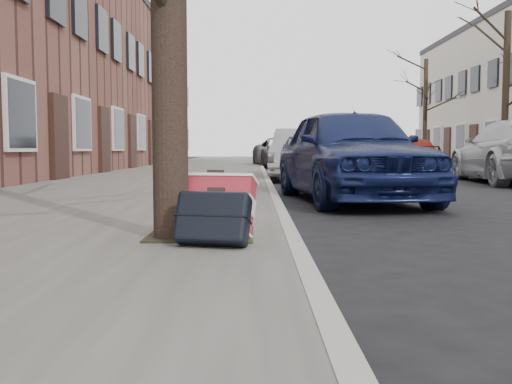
{
  "coord_description": "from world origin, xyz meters",
  "views": [
    {
      "loc": [
        -1.56,
        -3.46,
        0.83
      ],
      "look_at": [
        -1.55,
        0.8,
        0.51
      ],
      "focal_mm": 40.0,
      "sensor_mm": 36.0,
      "label": 1
    }
  ],
  "objects_px": {
    "suitcase_red": "(211,206)",
    "car_near_front": "(350,153)",
    "car_near_mid": "(302,154)",
    "suitcase_navy": "(213,218)"
  },
  "relations": [
    {
      "from": "suitcase_red",
      "to": "car_near_front",
      "type": "xyz_separation_m",
      "value": [
        1.86,
        4.53,
        0.38
      ]
    },
    {
      "from": "suitcase_red",
      "to": "car_near_mid",
      "type": "bearing_deg",
      "value": 96.59
    },
    {
      "from": "suitcase_navy",
      "to": "car_near_front",
      "type": "distance_m",
      "value": 5.28
    },
    {
      "from": "suitcase_navy",
      "to": "car_near_mid",
      "type": "xyz_separation_m",
      "value": [
        1.6,
        11.3,
        0.36
      ]
    },
    {
      "from": "car_near_front",
      "to": "car_near_mid",
      "type": "xyz_separation_m",
      "value": [
        -0.22,
        6.36,
        -0.07
      ]
    },
    {
      "from": "suitcase_navy",
      "to": "suitcase_red",
      "type": "bearing_deg",
      "value": 109.37
    },
    {
      "from": "car_near_mid",
      "to": "car_near_front",
      "type": "bearing_deg",
      "value": -80.75
    },
    {
      "from": "suitcase_navy",
      "to": "car_near_mid",
      "type": "relative_size",
      "value": 0.13
    },
    {
      "from": "suitcase_red",
      "to": "car_near_front",
      "type": "height_order",
      "value": "car_near_front"
    },
    {
      "from": "suitcase_red",
      "to": "car_near_front",
      "type": "bearing_deg",
      "value": 82.82
    }
  ]
}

